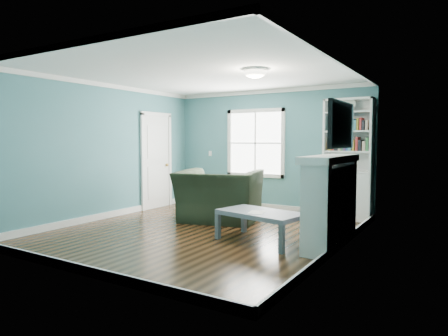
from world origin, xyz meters
The scene contains 13 objects.
floor centered at (0.00, 0.00, 0.00)m, with size 5.00×5.00×0.00m, color black.
room_walls centered at (0.00, 0.00, 1.58)m, with size 5.00×5.00×5.00m.
trim centered at (0.00, 0.00, 1.24)m, with size 4.50×5.00×2.60m.
window centered at (-0.30, 2.49, 1.45)m, with size 1.40×0.06×1.50m.
bookshelf centered at (1.77, 2.30, 0.92)m, with size 0.90×0.35×2.31m.
fireplace centered at (2.08, 0.20, 0.64)m, with size 0.44×1.58×1.30m.
tv centered at (2.20, 0.20, 1.72)m, with size 0.06×1.10×0.65m, color black.
door centered at (-2.22, 1.40, 1.07)m, with size 0.12×0.98×2.17m.
ceiling_fixture centered at (0.90, 0.10, 2.55)m, with size 0.38×0.38×0.15m.
light_switch centered at (-1.50, 2.48, 1.20)m, with size 0.08×0.01×0.12m, color white.
recliner centered at (-0.24, 0.87, 0.64)m, with size 1.46×0.95×1.27m, color black.
coffee_table centered at (1.12, -0.11, 0.40)m, with size 1.37×0.93×0.46m.
paper_sheet centered at (1.10, -0.22, 0.46)m, with size 0.22×0.28×0.00m, color white.
Camera 1 is at (3.71, -5.40, 1.52)m, focal length 32.00 mm.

